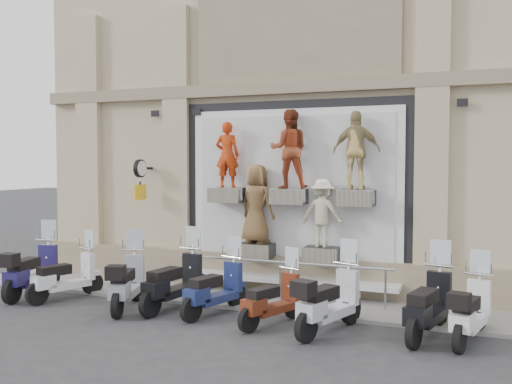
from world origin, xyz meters
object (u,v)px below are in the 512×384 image
clock_sign_bracket (140,174)px  scooter_c (127,271)px  scooter_f (272,288)px  scooter_g (330,288)px  scooter_h (429,291)px  scooter_a (32,259)px  guard_rail (280,282)px  scooter_i (471,299)px  scooter_d (174,269)px  scooter_e (215,277)px  scooter_b (66,266)px

clock_sign_bracket → scooter_c: size_ratio=0.51×
clock_sign_bracket → scooter_f: (4.35, -2.20, -2.08)m
scooter_c → scooter_f: bearing=-19.1°
scooter_f → scooter_g: scooter_g is taller
scooter_h → scooter_a: bearing=-166.6°
guard_rail → scooter_a: scooter_a is taller
scooter_f → scooter_i: scooter_i is taller
clock_sign_bracket → scooter_c: bearing=-63.9°
scooter_d → scooter_g: bearing=2.0°
scooter_e → scooter_h: 4.17m
scooter_c → scooter_e: (1.93, 0.27, -0.04)m
scooter_d → scooter_b: bearing=-167.4°
scooter_f → clock_sign_bracket: bearing=174.8°
guard_rail → scooter_c: (-2.82, -1.73, 0.35)m
scooter_b → scooter_i: 8.56m
scooter_c → scooter_f: scooter_c is taller
guard_rail → scooter_g: scooter_g is taller
guard_rail → scooter_g: bearing=-48.5°
scooter_f → scooter_i: size_ratio=0.94×
scooter_g → scooter_i: size_ratio=1.08×
guard_rail → scooter_c: 3.33m
scooter_e → scooter_f: size_ratio=1.08×
guard_rail → clock_sign_bracket: clock_sign_bracket is taller
scooter_c → scooter_e: scooter_c is taller
guard_rail → scooter_h: scooter_h is taller
guard_rail → scooter_b: scooter_b is taller
guard_rail → scooter_d: 2.37m
scooter_d → scooter_g: size_ratio=1.02×
guard_rail → scooter_a: 5.77m
guard_rail → clock_sign_bracket: size_ratio=4.96×
scooter_c → scooter_f: size_ratio=1.13×
guard_rail → scooter_h: size_ratio=2.46×
scooter_b → scooter_g: (6.17, -0.24, 0.06)m
clock_sign_bracket → scooter_h: size_ratio=0.50×
scooter_c → scooter_h: bearing=-16.2°
scooter_d → scooter_e: bearing=3.7°
scooter_h → scooter_c: bearing=-164.5°
scooter_h → scooter_g: bearing=-155.2°
scooter_a → scooter_b: bearing=-9.4°
scooter_a → scooter_h: size_ratio=1.02×
scooter_d → scooter_e: 1.01m
clock_sign_bracket → scooter_g: 6.25m
scooter_f → scooter_g: (1.14, -0.06, 0.11)m
scooter_i → scooter_c: bearing=-164.8°
scooter_d → scooter_f: size_ratio=1.18×
scooter_c → clock_sign_bracket: bearing=97.0°
clock_sign_bracket → scooter_d: clock_sign_bracket is taller
guard_rail → scooter_g: 2.41m
scooter_e → guard_rail: bearing=74.2°
clock_sign_bracket → scooter_e: (3.01, -1.93, -2.03)m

